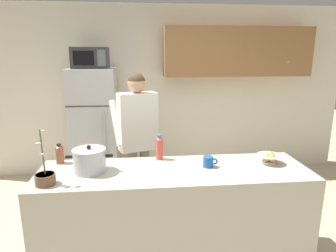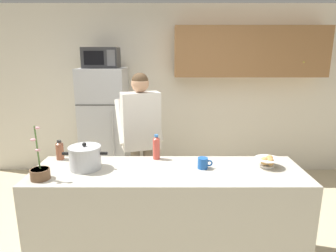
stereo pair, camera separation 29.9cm
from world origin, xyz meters
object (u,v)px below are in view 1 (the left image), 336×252
microwave (90,58)px  bottle_near_edge (60,154)px  potted_orchid (45,177)px  bottle_mid_counter (159,148)px  person_near_pot (138,129)px  cooking_pot (90,160)px  refrigerator (95,128)px  coffee_mug (208,162)px  bread_bowl (269,158)px

microwave → bottle_near_edge: (-0.09, -1.57, -0.82)m
potted_orchid → bottle_mid_counter: bearing=27.2°
person_near_pot → potted_orchid: 1.30m
bottle_mid_counter → potted_orchid: (-0.90, -0.46, -0.05)m
cooking_pot → bottle_near_edge: cooking_pot is taller
microwave → person_near_pot: (0.61, -0.92, -0.77)m
refrigerator → coffee_mug: size_ratio=12.89×
microwave → cooking_pot: bearing=-83.3°
bread_bowl → refrigerator: bearing=135.1°
potted_orchid → cooking_pot: bearing=36.9°
coffee_mug → bottle_mid_counter: (-0.41, 0.24, 0.07)m
cooking_pot → bread_bowl: (1.58, 0.03, -0.05)m
bottle_mid_counter → cooking_pot: bearing=-158.4°
refrigerator → coffee_mug: refrigerator is taller
person_near_pot → bottle_near_edge: bearing=-137.4°
microwave → person_near_pot: size_ratio=0.28×
coffee_mug → potted_orchid: (-1.31, -0.23, 0.01)m
microwave → person_near_pot: microwave is taller
microwave → bread_bowl: 2.66m
refrigerator → cooking_pot: 1.84m
cooking_pot → bread_bowl: 1.58m
bottle_mid_counter → potted_orchid: size_ratio=0.54×
bottle_mid_counter → bottle_near_edge: bearing=-179.4°
refrigerator → coffee_mug: (1.23, -1.82, 0.12)m
bottle_near_edge → cooking_pot: bearing=-37.3°
coffee_mug → microwave: bearing=124.4°
bottle_near_edge → potted_orchid: potted_orchid is taller
microwave → bottle_near_edge: microwave is taller
refrigerator → bottle_mid_counter: 1.79m
bread_bowl → bottle_mid_counter: size_ratio=0.92×
cooking_pot → potted_orchid: size_ratio=0.88×
microwave → bottle_near_edge: 1.77m
person_near_pot → bottle_mid_counter: bearing=-72.4°
bread_bowl → bottle_near_edge: bottle_near_edge is taller
refrigerator → microwave: (0.00, -0.02, 0.98)m
coffee_mug → bottle_near_edge: bearing=170.3°
cooking_pot → bottle_mid_counter: bearing=21.6°
microwave → coffee_mug: size_ratio=3.66×
refrigerator → cooking_pot: size_ratio=4.37×
microwave → potted_orchid: microwave is taller
bottle_near_edge → potted_orchid: (0.00, -0.45, -0.03)m
refrigerator → bottle_mid_counter: refrigerator is taller
cooking_pot → refrigerator: bearing=96.7°
microwave → coffee_mug: 2.34m
person_near_pot → coffee_mug: (0.61, -0.87, -0.09)m
refrigerator → bread_bowl: 2.54m
cooking_pot → potted_orchid: (-0.30, -0.22, -0.04)m
refrigerator → person_near_pot: refrigerator is taller
person_near_pot → cooking_pot: (-0.40, -0.87, -0.04)m
microwave → potted_orchid: bearing=-92.4°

